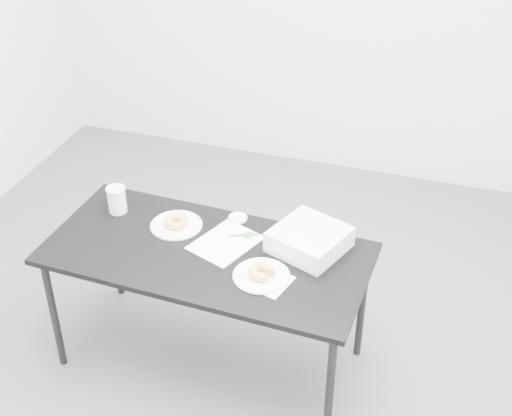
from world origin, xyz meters
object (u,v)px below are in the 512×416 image
(donut_near, at_px, (261,272))
(pen, at_px, (243,235))
(bakery_box, at_px, (309,239))
(donut_far, at_px, (176,221))
(coffee_cup, at_px, (117,200))
(scorecard, at_px, (225,243))
(plate_near, at_px, (261,276))
(plate_far, at_px, (176,225))
(table, at_px, (207,260))

(donut_near, bearing_deg, pen, 123.27)
(donut_near, bearing_deg, bakery_box, 61.47)
(donut_far, height_order, coffee_cup, coffee_cup)
(scorecard, distance_m, plate_near, 0.30)
(coffee_cup, height_order, bakery_box, coffee_cup)
(donut_far, bearing_deg, plate_far, 0.00)
(scorecard, bearing_deg, plate_far, -170.77)
(donut_near, height_order, coffee_cup, coffee_cup)
(donut_near, height_order, donut_far, donut_near)
(donut_far, bearing_deg, table, -34.46)
(table, bearing_deg, plate_near, -15.90)
(plate_near, relative_size, coffee_cup, 1.86)
(pen, bearing_deg, scorecard, -151.31)
(plate_far, bearing_deg, bakery_box, 2.06)
(table, relative_size, donut_far, 12.89)
(table, bearing_deg, plate_far, 147.97)
(table, distance_m, scorecard, 0.12)
(plate_far, distance_m, coffee_cup, 0.34)
(table, relative_size, plate_far, 6.05)
(scorecard, relative_size, donut_near, 2.58)
(plate_near, bearing_deg, donut_far, 154.40)
(coffee_cup, bearing_deg, donut_near, -18.04)
(scorecard, distance_m, pen, 0.10)
(pen, height_order, bakery_box, bakery_box)
(scorecard, bearing_deg, donut_near, -17.38)
(table, height_order, pen, pen)
(pen, bearing_deg, coffee_cup, 157.29)
(donut_far, bearing_deg, coffee_cup, 175.05)
(pen, xyz_separation_m, plate_far, (-0.34, -0.02, -0.00))
(coffee_cup, bearing_deg, table, -17.88)
(bakery_box, bearing_deg, plate_near, -97.94)
(plate_near, height_order, donut_near, donut_near)
(pen, xyz_separation_m, donut_near, (0.17, -0.27, 0.02))
(table, distance_m, plate_far, 0.26)
(donut_near, xyz_separation_m, coffee_cup, (-0.84, 0.27, 0.04))
(table, height_order, donut_near, donut_near)
(donut_near, relative_size, bakery_box, 0.39)
(scorecard, distance_m, donut_far, 0.28)
(scorecard, distance_m, plate_far, 0.28)
(plate_far, distance_m, bakery_box, 0.66)
(pen, bearing_deg, plate_far, 161.42)
(plate_near, height_order, plate_far, plate_near)
(plate_far, xyz_separation_m, coffee_cup, (-0.33, 0.03, 0.06))
(scorecard, bearing_deg, donut_far, -170.77)
(plate_far, bearing_deg, table, -34.46)
(table, xyz_separation_m, plate_far, (-0.21, 0.15, 0.06))
(table, relative_size, coffee_cup, 11.20)
(bakery_box, bearing_deg, table, -138.52)
(plate_near, height_order, donut_far, donut_far)
(donut_near, relative_size, plate_far, 0.47)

